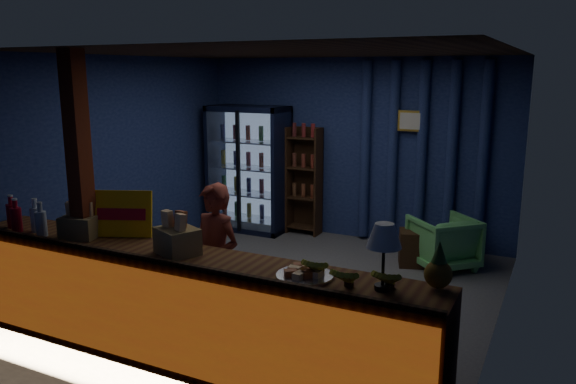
{
  "coord_description": "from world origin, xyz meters",
  "views": [
    {
      "loc": [
        2.75,
        -5.42,
        2.41
      ],
      "look_at": [
        0.14,
        -0.2,
        1.15
      ],
      "focal_mm": 35.0,
      "sensor_mm": 36.0,
      "label": 1
    }
  ],
  "objects_px": {
    "pastry_tray": "(305,274)",
    "shopkeeper": "(216,262)",
    "table_lamp": "(384,238)",
    "green_chair": "(443,242)"
  },
  "relations": [
    {
      "from": "pastry_tray",
      "to": "table_lamp",
      "type": "xyz_separation_m",
      "value": [
        0.57,
        0.02,
        0.34
      ]
    },
    {
      "from": "pastry_tray",
      "to": "table_lamp",
      "type": "height_order",
      "value": "table_lamp"
    },
    {
      "from": "shopkeeper",
      "to": "table_lamp",
      "type": "height_order",
      "value": "shopkeeper"
    },
    {
      "from": "pastry_tray",
      "to": "shopkeeper",
      "type": "bearing_deg",
      "value": 154.74
    },
    {
      "from": "green_chair",
      "to": "pastry_tray",
      "type": "distance_m",
      "value": 3.43
    },
    {
      "from": "shopkeeper",
      "to": "table_lamp",
      "type": "relative_size",
      "value": 3.07
    },
    {
      "from": "green_chair",
      "to": "pastry_tray",
      "type": "bearing_deg",
      "value": 39.61
    },
    {
      "from": "green_chair",
      "to": "table_lamp",
      "type": "bearing_deg",
      "value": 49.42
    },
    {
      "from": "table_lamp",
      "to": "shopkeeper",
      "type": "bearing_deg",
      "value": 163.22
    },
    {
      "from": "pastry_tray",
      "to": "table_lamp",
      "type": "bearing_deg",
      "value": 2.03
    }
  ]
}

